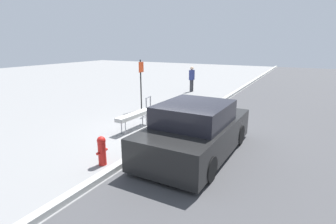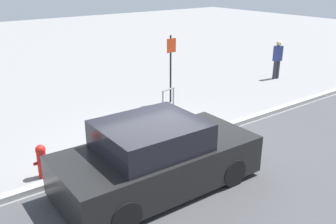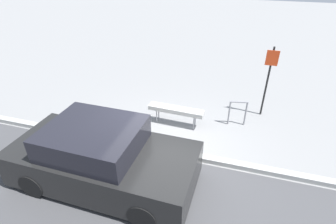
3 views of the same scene
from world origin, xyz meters
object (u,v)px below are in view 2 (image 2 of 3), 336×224
bench (128,116)px  fire_hydrant (42,160)px  parked_car_near (156,158)px  sign_post (171,63)px  pedestrian (277,58)px  bike_rack (168,99)px

bench → fire_hydrant: fire_hydrant is taller
parked_car_near → sign_post: bearing=50.7°
pedestrian → parked_car_near: (-8.97, -3.98, -0.19)m
bench → sign_post: size_ratio=0.75×
parked_car_near → fire_hydrant: bearing=135.0°
bike_rack → pedestrian: (6.19, 0.67, 0.35)m
bench → fire_hydrant: size_ratio=2.26×
sign_post → fire_hydrant: (-5.29, -2.35, -0.98)m
sign_post → fire_hydrant: bearing=-156.1°
bike_rack → fire_hydrant: size_ratio=1.08×
bench → sign_post: (2.56, 1.41, 0.86)m
bike_rack → sign_post: (0.75, 0.86, 0.88)m
bike_rack → fire_hydrant: 4.79m
pedestrian → bench: bearing=-162.1°
bench → fire_hydrant: (-2.73, -0.94, -0.11)m
bench → bike_rack: 1.90m
bike_rack → fire_hydrant: bearing=-161.8°
sign_post → pedestrian: sign_post is taller
fire_hydrant → pedestrian: (10.73, 2.16, 0.45)m
fire_hydrant → parked_car_near: (1.76, -1.82, 0.26)m
bench → pedestrian: 8.10m
bike_rack → pedestrian: bearing=6.1°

